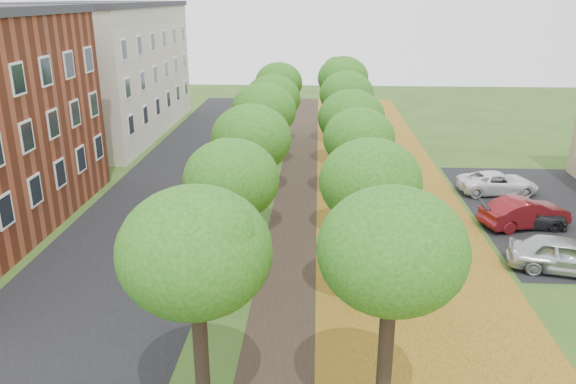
# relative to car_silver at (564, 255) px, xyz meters

# --- Properties ---
(street_asphalt) EXTENTS (8.00, 70.00, 0.01)m
(street_asphalt) POSITION_rel_car_silver_xyz_m (-18.50, 5.86, -0.75)
(street_asphalt) COLOR black
(street_asphalt) RESTS_ON ground
(footpath) EXTENTS (3.20, 70.00, 0.01)m
(footpath) POSITION_rel_car_silver_xyz_m (-11.00, 5.86, -0.75)
(footpath) COLOR black
(footpath) RESTS_ON ground
(leaf_verge) EXTENTS (7.50, 70.00, 0.01)m
(leaf_verge) POSITION_rel_car_silver_xyz_m (-6.00, 5.86, -0.75)
(leaf_verge) COLOR #AD7820
(leaf_verge) RESTS_ON ground
(parking_lot) EXTENTS (9.00, 16.00, 0.01)m
(parking_lot) POSITION_rel_car_silver_xyz_m (2.50, 6.86, -0.75)
(parking_lot) COLOR black
(parking_lot) RESTS_ON ground
(tree_row_west) EXTENTS (3.59, 33.59, 6.22)m
(tree_row_west) POSITION_rel_car_silver_xyz_m (-13.20, 5.86, 3.90)
(tree_row_west) COLOR black
(tree_row_west) RESTS_ON ground
(tree_row_east) EXTENTS (3.59, 33.59, 6.22)m
(tree_row_east) POSITION_rel_car_silver_xyz_m (-8.40, 5.86, 3.90)
(tree_row_east) COLOR black
(tree_row_east) RESTS_ON ground
(building_cream) EXTENTS (10.30, 20.30, 10.40)m
(building_cream) POSITION_rel_car_silver_xyz_m (-28.00, 23.86, 4.46)
(building_cream) COLOR beige
(building_cream) RESTS_ON ground
(car_silver) EXTENTS (4.70, 2.75, 1.50)m
(car_silver) POSITION_rel_car_silver_xyz_m (0.00, 0.00, 0.00)
(car_silver) COLOR #B9B9BE
(car_silver) RESTS_ON ground
(car_red) EXTENTS (4.69, 2.90, 1.46)m
(car_red) POSITION_rel_car_silver_xyz_m (0.05, 4.82, -0.02)
(car_red) COLOR maroon
(car_red) RESTS_ON ground
(car_grey) EXTENTS (4.24, 1.74, 1.23)m
(car_grey) POSITION_rel_car_silver_xyz_m (0.00, 4.87, -0.14)
(car_grey) COLOR #2C2D31
(car_grey) RESTS_ON ground
(car_white) EXTENTS (4.69, 2.52, 1.25)m
(car_white) POSITION_rel_car_silver_xyz_m (0.23, 9.85, -0.13)
(car_white) COLOR white
(car_white) RESTS_ON ground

